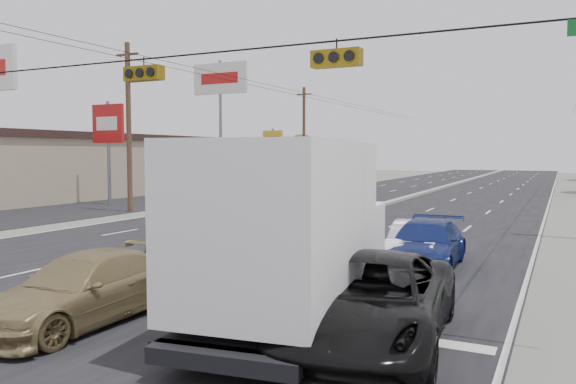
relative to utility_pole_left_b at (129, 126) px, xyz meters
name	(u,v)px	position (x,y,z in m)	size (l,w,h in m)	color
ground	(103,288)	(12.50, -15.00, -5.11)	(200.00, 200.00, 0.00)	#606356
road_surface	(401,201)	(12.50, 15.00, -5.11)	(20.00, 160.00, 0.02)	black
center_median	(401,199)	(12.50, 15.00, -5.01)	(0.50, 160.00, 0.20)	gray
strip_mall	(89,167)	(-13.50, 10.00, -2.81)	(12.00, 42.00, 4.60)	tan
parking_lot	(174,197)	(-4.50, 10.00, -5.11)	(10.00, 42.00, 0.02)	black
utility_pole_left_b	(129,126)	(0.00, 0.00, 0.00)	(1.60, 0.30, 10.00)	#422D1E
utility_pole_left_c	(304,137)	(0.00, 25.00, 0.00)	(1.60, 0.30, 10.00)	#422D1E
traffic_signals	(141,72)	(13.90, -15.00, 0.39)	(25.00, 0.30, 0.54)	black
pole_sign_mid	(108,129)	(-4.50, 3.00, 0.01)	(2.60, 0.25, 7.00)	slate
pole_sign_billboard	(220,87)	(-2.00, 13.00, 3.76)	(5.00, 0.25, 11.00)	slate
pole_sign_far	(273,144)	(-3.50, 25.00, -0.70)	(2.20, 0.25, 6.00)	slate
tree_left_far	(301,151)	(-9.50, 45.00, -1.39)	(4.80, 4.80, 6.12)	#382619
box_truck	(294,232)	(18.36, -15.68, -3.18)	(3.52, 7.67, 3.75)	black
tan_sedan	(84,290)	(14.38, -17.42, -4.40)	(1.97, 4.85, 1.41)	olive
red_sedan	(250,238)	(13.90, -9.76, -4.42)	(1.46, 4.18, 1.38)	maroon
black_suv	(370,301)	(20.11, -16.08, -4.30)	(2.69, 5.84, 1.62)	black
queue_car_a	(319,217)	(13.90, -3.81, -4.33)	(1.85, 4.59, 1.56)	black
queue_car_b	(416,245)	(19.20, -8.63, -4.42)	(1.46, 4.19, 1.38)	silver
queue_car_d	(425,245)	(19.50, -8.74, -4.39)	(2.01, 4.93, 1.43)	navy
oncoming_near	(229,210)	(8.90, -3.10, -4.29)	(2.30, 5.66, 1.64)	black
oncoming_far	(321,195)	(8.87, 8.40, -4.34)	(2.56, 5.55, 1.54)	#929599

